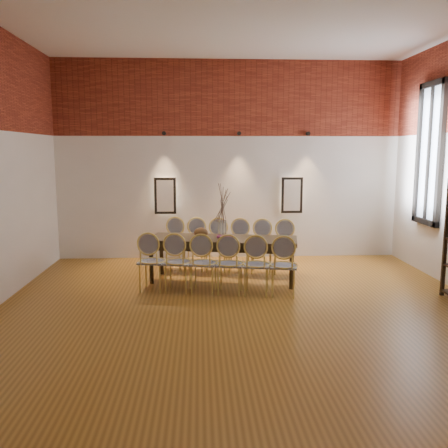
{
  "coord_description": "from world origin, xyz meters",
  "views": [
    {
      "loc": [
        -0.61,
        -6.22,
        2.21
      ],
      "look_at": [
        -0.22,
        1.24,
        1.05
      ],
      "focal_mm": 38.0,
      "sensor_mm": 36.0,
      "label": 1
    }
  ],
  "objects_px": {
    "chair_far_e": "(262,247)",
    "chair_far_c": "(217,246)",
    "chair_near_e": "(256,265)",
    "book": "(225,236)",
    "bowl": "(201,233)",
    "chair_far_f": "(285,248)",
    "chair_near_b": "(178,262)",
    "chair_near_d": "(230,264)",
    "chair_near_c": "(204,263)",
    "vase": "(222,229)",
    "chair_far_a": "(173,245)",
    "chair_near_a": "(152,261)",
    "dining_table": "(223,260)",
    "chair_near_f": "(284,266)",
    "chair_far_d": "(239,247)",
    "chair_far_b": "(195,245)"
  },
  "relations": [
    {
      "from": "chair_near_d",
      "to": "chair_far_d",
      "type": "distance_m",
      "value": 1.36
    },
    {
      "from": "chair_near_d",
      "to": "bowl",
      "type": "bearing_deg",
      "value": 132.17
    },
    {
      "from": "chair_near_f",
      "to": "bowl",
      "type": "distance_m",
      "value": 1.58
    },
    {
      "from": "chair_near_a",
      "to": "dining_table",
      "type": "bearing_deg",
      "value": 33.29
    },
    {
      "from": "chair_near_e",
      "to": "book",
      "type": "height_order",
      "value": "chair_near_e"
    },
    {
      "from": "chair_far_c",
      "to": "chair_far_d",
      "type": "xyz_separation_m",
      "value": [
        0.41,
        -0.08,
        0.0
      ]
    },
    {
      "from": "chair_near_c",
      "to": "vase",
      "type": "distance_m",
      "value": 0.83
    },
    {
      "from": "chair_near_b",
      "to": "book",
      "type": "bearing_deg",
      "value": 48.91
    },
    {
      "from": "chair_near_a",
      "to": "chair_far_e",
      "type": "bearing_deg",
      "value": 39.38
    },
    {
      "from": "chair_near_b",
      "to": "chair_near_f",
      "type": "height_order",
      "value": "same"
    },
    {
      "from": "chair_near_e",
      "to": "chair_far_a",
      "type": "height_order",
      "value": "same"
    },
    {
      "from": "chair_near_c",
      "to": "book",
      "type": "height_order",
      "value": "chair_near_c"
    },
    {
      "from": "chair_near_c",
      "to": "chair_far_a",
      "type": "height_order",
      "value": "same"
    },
    {
      "from": "chair_far_a",
      "to": "chair_near_f",
      "type": "bearing_deg",
      "value": 146.71
    },
    {
      "from": "chair_near_d",
      "to": "chair_near_f",
      "type": "bearing_deg",
      "value": 0.0
    },
    {
      "from": "chair_near_f",
      "to": "chair_far_c",
      "type": "distance_m",
      "value": 1.84
    },
    {
      "from": "chair_near_c",
      "to": "chair_far_d",
      "type": "relative_size",
      "value": 1.0
    },
    {
      "from": "chair_near_f",
      "to": "chair_far_e",
      "type": "bearing_deg",
      "value": 106.94
    },
    {
      "from": "chair_far_f",
      "to": "vase",
      "type": "height_order",
      "value": "vase"
    },
    {
      "from": "chair_far_a",
      "to": "bowl",
      "type": "distance_m",
      "value": 1.06
    },
    {
      "from": "vase",
      "to": "chair_near_f",
      "type": "bearing_deg",
      "value": -43.92
    },
    {
      "from": "chair_far_f",
      "to": "bowl",
      "type": "bearing_deg",
      "value": 27.56
    },
    {
      "from": "chair_far_e",
      "to": "bowl",
      "type": "distance_m",
      "value": 1.28
    },
    {
      "from": "chair_far_c",
      "to": "chair_far_f",
      "type": "height_order",
      "value": "same"
    },
    {
      "from": "chair_near_f",
      "to": "chair_far_c",
      "type": "bearing_deg",
      "value": 132.42
    },
    {
      "from": "chair_near_a",
      "to": "chair_far_b",
      "type": "bearing_deg",
      "value": 73.06
    },
    {
      "from": "chair_near_b",
      "to": "chair_far_a",
      "type": "distance_m",
      "value": 1.42
    },
    {
      "from": "dining_table",
      "to": "chair_near_d",
      "type": "bearing_deg",
      "value": -73.06
    },
    {
      "from": "chair_far_f",
      "to": "bowl",
      "type": "height_order",
      "value": "chair_far_f"
    },
    {
      "from": "dining_table",
      "to": "chair_near_d",
      "type": "height_order",
      "value": "chair_near_d"
    },
    {
      "from": "chair_near_a",
      "to": "chair_near_b",
      "type": "distance_m",
      "value": 0.41
    },
    {
      "from": "chair_near_c",
      "to": "chair_near_d",
      "type": "bearing_deg",
      "value": -0.0
    },
    {
      "from": "chair_far_c",
      "to": "bowl",
      "type": "bearing_deg",
      "value": 77.92
    },
    {
      "from": "chair_near_a",
      "to": "chair_far_a",
      "type": "bearing_deg",
      "value": 90.0
    },
    {
      "from": "chair_near_b",
      "to": "chair_near_f",
      "type": "distance_m",
      "value": 1.65
    },
    {
      "from": "chair_far_e",
      "to": "chair_far_c",
      "type": "bearing_deg",
      "value": -0.0
    },
    {
      "from": "chair_far_d",
      "to": "book",
      "type": "xyz_separation_m",
      "value": [
        -0.29,
        -0.57,
        0.3
      ]
    },
    {
      "from": "chair_near_b",
      "to": "bowl",
      "type": "xyz_separation_m",
      "value": [
        0.37,
        0.57,
        0.37
      ]
    },
    {
      "from": "chair_near_a",
      "to": "bowl",
      "type": "relative_size",
      "value": 3.92
    },
    {
      "from": "chair_far_a",
      "to": "book",
      "type": "height_order",
      "value": "chair_far_a"
    },
    {
      "from": "chair_near_e",
      "to": "chair_near_a",
      "type": "bearing_deg",
      "value": 180.0
    },
    {
      "from": "chair_near_b",
      "to": "chair_far_d",
      "type": "bearing_deg",
      "value": 58.65
    },
    {
      "from": "chair_near_d",
      "to": "chair_far_c",
      "type": "bearing_deg",
      "value": 106.94
    },
    {
      "from": "chair_near_b",
      "to": "chair_near_d",
      "type": "relative_size",
      "value": 1.0
    },
    {
      "from": "chair_near_d",
      "to": "chair_near_e",
      "type": "relative_size",
      "value": 1.0
    },
    {
      "from": "chair_far_d",
      "to": "vase",
      "type": "distance_m",
      "value": 0.83
    },
    {
      "from": "chair_near_a",
      "to": "chair_near_f",
      "type": "xyz_separation_m",
      "value": [
        2.03,
        -0.39,
        0.0
      ]
    },
    {
      "from": "chair_far_e",
      "to": "vase",
      "type": "bearing_deg",
      "value": 47.16
    },
    {
      "from": "chair_near_d",
      "to": "chair_near_f",
      "type": "relative_size",
      "value": 1.0
    },
    {
      "from": "book",
      "to": "chair_near_d",
      "type": "bearing_deg",
      "value": -87.59
    }
  ]
}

